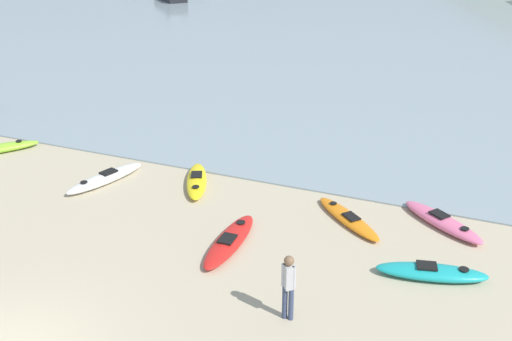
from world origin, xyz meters
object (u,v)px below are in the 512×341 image
(kayak_on_sand_2, at_px, (197,181))
(kayak_on_sand_5, at_px, (432,272))
(kayak_on_sand_1, at_px, (105,178))
(kayak_on_sand_6, at_px, (442,221))
(kayak_on_sand_0, at_px, (230,241))
(kayak_on_sand_4, at_px, (348,218))
(person_near_foreground, at_px, (288,284))

(kayak_on_sand_2, relative_size, kayak_on_sand_5, 0.97)
(kayak_on_sand_1, xyz_separation_m, kayak_on_sand_6, (11.47, 1.27, 0.00))
(kayak_on_sand_2, bearing_deg, kayak_on_sand_6, 1.69)
(kayak_on_sand_1, distance_m, kayak_on_sand_5, 11.63)
(kayak_on_sand_0, distance_m, kayak_on_sand_5, 5.70)
(kayak_on_sand_1, xyz_separation_m, kayak_on_sand_4, (8.71, 0.46, -0.04))
(kayak_on_sand_4, relative_size, kayak_on_sand_5, 0.91)
(kayak_on_sand_4, height_order, kayak_on_sand_5, kayak_on_sand_5)
(kayak_on_sand_1, distance_m, kayak_on_sand_2, 3.27)
(kayak_on_sand_2, bearing_deg, kayak_on_sand_0, -49.65)
(kayak_on_sand_0, relative_size, kayak_on_sand_5, 1.06)
(kayak_on_sand_1, bearing_deg, kayak_on_sand_5, -8.26)
(kayak_on_sand_0, height_order, kayak_on_sand_1, kayak_on_sand_1)
(kayak_on_sand_6, xyz_separation_m, person_near_foreground, (-2.97, -5.97, 0.84))
(kayak_on_sand_2, relative_size, kayak_on_sand_6, 1.01)
(kayak_on_sand_5, distance_m, kayak_on_sand_6, 2.94)
(person_near_foreground, bearing_deg, kayak_on_sand_6, 63.59)
(kayak_on_sand_0, bearing_deg, kayak_on_sand_1, 159.49)
(kayak_on_sand_2, height_order, person_near_foreground, person_near_foreground)
(kayak_on_sand_1, distance_m, kayak_on_sand_4, 8.72)
(kayak_on_sand_5, bearing_deg, kayak_on_sand_4, 142.79)
(kayak_on_sand_1, height_order, kayak_on_sand_2, kayak_on_sand_1)
(kayak_on_sand_1, bearing_deg, kayak_on_sand_6, 6.32)
(kayak_on_sand_0, xyz_separation_m, kayak_on_sand_6, (5.64, 3.45, 0.03))
(kayak_on_sand_4, distance_m, kayak_on_sand_5, 3.52)
(kayak_on_sand_5, relative_size, kayak_on_sand_6, 1.05)
(kayak_on_sand_4, distance_m, kayak_on_sand_6, 2.88)
(kayak_on_sand_0, relative_size, kayak_on_sand_4, 1.17)
(kayak_on_sand_1, height_order, person_near_foreground, person_near_foreground)
(kayak_on_sand_4, xyz_separation_m, kayak_on_sand_6, (2.76, 0.81, 0.05))
(kayak_on_sand_5, xyz_separation_m, kayak_on_sand_6, (-0.04, 2.94, -0.01))
(kayak_on_sand_1, relative_size, kayak_on_sand_2, 1.12)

